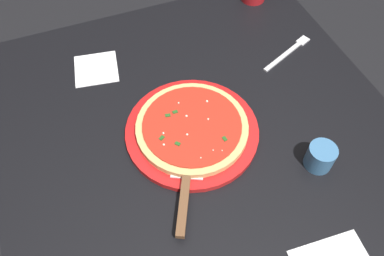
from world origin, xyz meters
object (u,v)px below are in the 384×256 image
(serving_plate, at_px, (192,131))
(pizza, at_px, (192,127))
(pizza_server, at_px, (185,188))
(fork, at_px, (289,51))
(napkin_loose_left, at_px, (96,69))
(cup_small_sauce, at_px, (320,157))

(serving_plate, bearing_deg, pizza, -86.86)
(serving_plate, bearing_deg, pizza_server, -26.50)
(pizza, relative_size, fork, 1.46)
(fork, bearing_deg, pizza, -65.98)
(serving_plate, relative_size, pizza_server, 1.44)
(pizza_server, height_order, napkin_loose_left, pizza_server)
(serving_plate, distance_m, fork, 0.38)
(napkin_loose_left, bearing_deg, pizza_server, 12.34)
(serving_plate, relative_size, napkin_loose_left, 2.68)
(napkin_loose_left, bearing_deg, fork, 75.65)
(pizza, bearing_deg, pizza_server, -26.49)
(cup_small_sauce, bearing_deg, napkin_loose_left, -139.99)
(serving_plate, height_order, pizza_server, pizza_server)
(cup_small_sauce, distance_m, napkin_loose_left, 0.61)
(cup_small_sauce, relative_size, fork, 0.34)
(napkin_loose_left, bearing_deg, cup_small_sauce, 40.01)
(pizza, xyz_separation_m, napkin_loose_left, (-0.29, -0.16, -0.02))
(serving_plate, distance_m, cup_small_sauce, 0.29)
(fork, bearing_deg, pizza_server, -54.89)
(serving_plate, xyz_separation_m, napkin_loose_left, (-0.29, -0.16, -0.01))
(cup_small_sauce, distance_m, fork, 0.36)
(fork, bearing_deg, serving_plate, -65.98)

